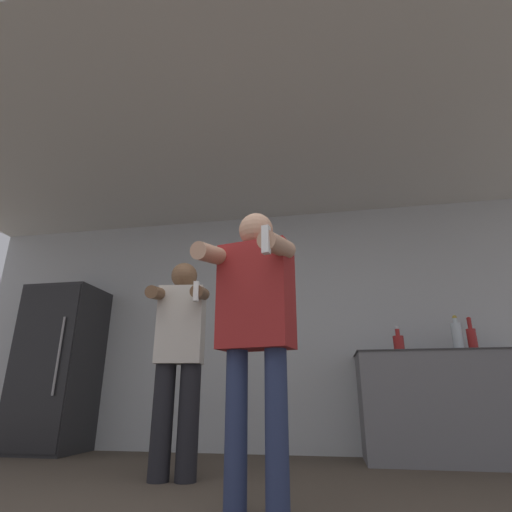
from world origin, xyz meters
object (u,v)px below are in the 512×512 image
(refrigerator, at_px, (58,366))
(person_woman_foreground, at_px, (255,316))
(person_man_side, at_px, (179,354))
(bottle_clear_vodka, at_px, (472,337))
(bottle_red_label, at_px, (457,336))
(bottle_tall_gin, at_px, (399,342))

(refrigerator, bearing_deg, person_woman_foreground, -36.87)
(person_man_side, bearing_deg, bottle_clear_vodka, 23.68)
(bottle_red_label, height_order, person_man_side, person_man_side)
(bottle_clear_vodka, distance_m, bottle_tall_gin, 0.63)
(refrigerator, bearing_deg, bottle_tall_gin, -1.22)
(bottle_clear_vodka, relative_size, person_man_side, 0.19)
(bottle_clear_vodka, bearing_deg, person_man_side, -156.32)
(refrigerator, xyz_separation_m, bottle_tall_gin, (3.49, -0.07, 0.17))
(refrigerator, distance_m, bottle_clear_vodka, 4.13)
(bottle_clear_vodka, xyz_separation_m, person_woman_foreground, (-1.64, -1.79, -0.09))
(bottle_red_label, xyz_separation_m, person_man_side, (-2.23, -1.03, -0.22))
(bottle_red_label, distance_m, person_woman_foreground, 2.35)
(person_woman_foreground, height_order, person_man_side, person_woman_foreground)
(bottle_red_label, distance_m, bottle_tall_gin, 0.51)
(refrigerator, height_order, bottle_tall_gin, refrigerator)
(refrigerator, distance_m, bottle_tall_gin, 3.50)
(bottle_red_label, bearing_deg, refrigerator, 178.94)
(bottle_tall_gin, bearing_deg, person_man_side, -149.05)
(person_woman_foreground, bearing_deg, refrigerator, 143.13)
(person_man_side, bearing_deg, bottle_tall_gin, 30.95)
(bottle_red_label, relative_size, person_man_side, 0.21)
(bottle_tall_gin, bearing_deg, refrigerator, 178.78)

